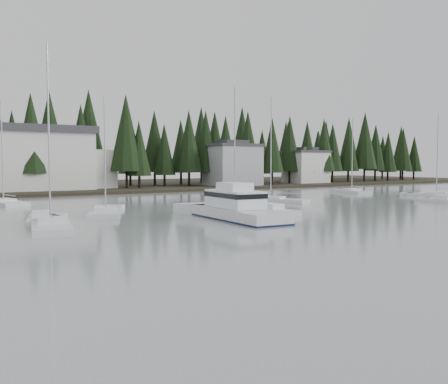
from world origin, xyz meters
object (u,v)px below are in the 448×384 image
object	(u,v)px
sailboat_2	(4,204)
sailboat_3	(106,214)
runabout_1	(272,212)
sailboat_9	(235,210)
house_east_a	(233,164)
sailboat_4	(271,201)
cabin_cruiser_center	(237,211)
house_east_b	(306,166)
harbor_inn	(29,159)
sailboat_0	(352,193)
sailboat_1	(51,227)
runabout_4	(42,221)
sailboat_6	(436,196)
runabout_2	(444,202)

from	to	relation	value
sailboat_2	sailboat_3	bearing A→B (deg)	-172.44
sailboat_3	runabout_1	world-z (taller)	sailboat_3
sailboat_3	sailboat_9	world-z (taller)	sailboat_9
house_east_a	sailboat_4	size ratio (longest dim) A/B	0.75
cabin_cruiser_center	sailboat_9	size ratio (longest dim) A/B	0.88
house_east_b	sailboat_2	xyz separation A→B (m)	(-68.95, -21.52, -4.33)
harbor_inn	sailboat_0	bearing A→B (deg)	-33.56
cabin_cruiser_center	sailboat_2	size ratio (longest dim) A/B	0.92
sailboat_1	sailboat_9	size ratio (longest dim) A/B	1.09
sailboat_4	sailboat_9	xyz separation A→B (m)	(-10.49, -6.98, -0.00)
cabin_cruiser_center	sailboat_1	xyz separation A→B (m)	(-15.66, 3.09, -0.69)
house_east_b	runabout_1	size ratio (longest dim) A/B	1.44
sailboat_1	runabout_4	bearing A→B (deg)	8.82
sailboat_0	runabout_1	xyz separation A→B (m)	(-32.86, -19.53, 0.06)
sailboat_1	runabout_4	xyz separation A→B (m)	(0.21, 3.89, 0.06)
sailboat_0	sailboat_6	world-z (taller)	sailboat_0
house_east_a	sailboat_6	bearing A→B (deg)	-74.61
cabin_cruiser_center	runabout_2	distance (m)	32.84
sailboat_1	house_east_a	bearing A→B (deg)	-34.80
sailboat_4	sailboat_6	distance (m)	28.22
sailboat_0	sailboat_1	bearing A→B (deg)	125.53
harbor_inn	sailboat_3	bearing A→B (deg)	-92.05
runabout_4	runabout_1	bearing A→B (deg)	-87.01
house_east_a	house_east_b	bearing A→B (deg)	5.19
runabout_1	runabout_2	xyz separation A→B (m)	(26.86, -1.53, 0.00)
runabout_1	runabout_4	size ratio (longest dim) A/B	0.99
sailboat_3	sailboat_6	bearing A→B (deg)	-69.62
cabin_cruiser_center	harbor_inn	bearing A→B (deg)	11.59
sailboat_3	sailboat_6	world-z (taller)	sailboat_6
sailboat_0	sailboat_2	bearing A→B (deg)	99.58
sailboat_9	sailboat_2	bearing A→B (deg)	14.22
house_east_a	harbor_inn	distance (m)	39.21
house_east_b	sailboat_4	distance (m)	53.05
harbor_inn	sailboat_9	distance (m)	46.97
sailboat_9	runabout_1	world-z (taller)	sailboat_9
sailboat_6	sailboat_9	size ratio (longest dim) A/B	0.94
sailboat_1	sailboat_9	bearing A→B (deg)	-66.85
sailboat_1	runabout_1	size ratio (longest dim) A/B	2.25
house_east_a	harbor_inn	world-z (taller)	harbor_inn
sailboat_3	sailboat_1	bearing A→B (deg)	159.02
harbor_inn	sailboat_3	distance (m)	42.04
sailboat_6	sailboat_9	xyz separation A→B (m)	(-38.18, -1.52, -0.00)
sailboat_0	sailboat_6	distance (m)	13.85
house_east_b	runabout_4	distance (m)	81.76
harbor_inn	house_east_b	bearing A→B (deg)	-2.20
sailboat_6	runabout_4	distance (m)	58.28
house_east_b	sailboat_6	xyz separation A→B (m)	(-11.18, -41.30, -4.33)
sailboat_6	runabout_2	xyz separation A→B (m)	(-9.98, -7.80, 0.05)
harbor_inn	runabout_4	size ratio (longest dim) A/B	4.42
house_east_a	runabout_4	bearing A→B (deg)	-139.20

